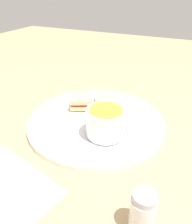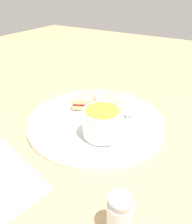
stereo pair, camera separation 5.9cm
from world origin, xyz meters
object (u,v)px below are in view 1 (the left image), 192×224
Objects in this scene: soup_bowl at (106,122)px; sandwich_half_near at (106,100)px; salt_shaker at (142,212)px; sandwich_half_far at (82,100)px; spoon at (127,113)px.

sandwich_half_near is (0.06, -0.14, -0.02)m from soup_bowl.
salt_shaker is at bearing 126.70° from soup_bowl.
soup_bowl is at bearing 112.03° from sandwich_half_near.
sandwich_half_near is at bearing -150.86° from sandwich_half_far.
spoon is at bearing -100.41° from soup_bowl.
soup_bowl is 0.23m from salt_shaker.
salt_shaker is (-0.20, 0.33, 0.00)m from sandwich_half_near.
sandwich_half_near is at bearing -67.97° from soup_bowl.
soup_bowl is at bearing -53.30° from salt_shaker.
salt_shaker is at bearing -178.63° from spoon.
spoon is 1.29× the size of sandwich_half_near.
sandwich_half_far is at bearing 29.14° from sandwich_half_near.
sandwich_half_far is at bearing -40.36° from soup_bowl.
sandwich_half_far is 0.39m from salt_shaker.
salt_shaker reaches higher than sandwich_half_far.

